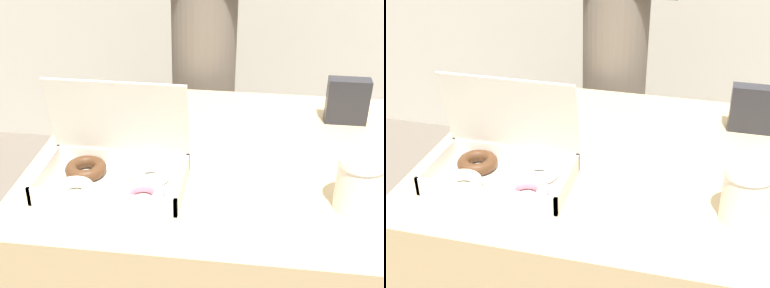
# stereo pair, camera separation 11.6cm
# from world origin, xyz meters

# --- Properties ---
(table) EXTENTS (1.03, 0.81, 0.70)m
(table) POSITION_xyz_m (0.00, 0.00, 0.35)
(table) COLOR tan
(table) RESTS_ON ground_plane
(donut_box) EXTENTS (0.33, 0.22, 0.24)m
(donut_box) POSITION_xyz_m (-0.28, -0.18, 0.74)
(donut_box) COLOR silver
(donut_box) RESTS_ON table
(coffee_cup) EXTENTS (0.10, 0.10, 0.12)m
(coffee_cup) POSITION_xyz_m (0.26, -0.19, 0.76)
(coffee_cup) COLOR silver
(coffee_cup) RESTS_ON table
(napkin_holder) EXTENTS (0.11, 0.05, 0.13)m
(napkin_holder) POSITION_xyz_m (0.28, 0.23, 0.77)
(napkin_holder) COLOR #232328
(napkin_holder) RESTS_ON table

